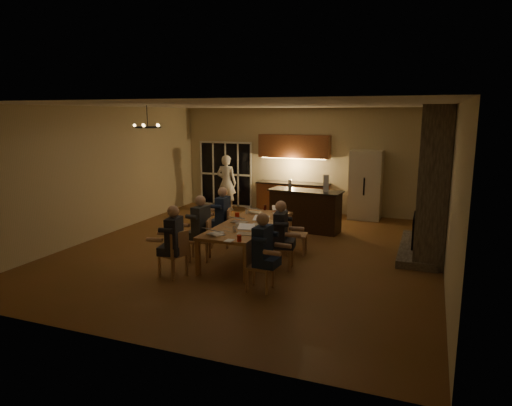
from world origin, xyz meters
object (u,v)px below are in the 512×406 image
object	(u,v)px
plate_far	(280,217)
laptop_d	(260,220)
chandelier	(148,127)
person_left_mid	(201,228)
bar_blender	(326,184)
dining_table	(249,241)
redcup_far	(275,208)
chair_left_far	(221,228)
mug_back	(247,212)
laptop_c	(239,217)
laptop_f	(279,209)
mug_mid	(265,216)
laptop_e	(255,208)
redcup_near	(239,238)
person_right_mid	(280,235)
standing_person	(226,183)
chair_left_mid	(200,240)
redcup_mid	(237,215)
plate_left	(218,233)
bar_island	(305,210)
chair_right_mid	(282,247)
chair_left_near	(173,253)
chair_right_near	(260,266)
can_cola	(265,208)
can_silver	(234,229)
laptop_a	(216,229)
refrigerator	(366,185)
laptop_b	(245,229)
mug_front	(237,225)
plate_near	(258,230)
bar_bottle	(290,184)
person_left_near	(174,242)
chair_right_far	(297,234)
person_left_far	(223,217)

from	to	relation	value
plate_far	laptop_d	bearing A→B (deg)	-100.54
chandelier	person_left_mid	bearing A→B (deg)	2.17
plate_far	bar_blender	world-z (taller)	bar_blender
dining_table	chandelier	world-z (taller)	chandelier
redcup_far	plate_far	xyz separation A→B (m)	(0.31, -0.64, -0.05)
dining_table	chair_left_far	size ratio (longest dim) A/B	3.20
dining_table	mug_back	distance (m)	1.04
dining_table	mug_back	bearing A→B (deg)	114.61
laptop_c	redcup_far	size ratio (longest dim) A/B	2.67
laptop_f	mug_mid	world-z (taller)	laptop_f
laptop_e	redcup_near	bearing A→B (deg)	107.94
chandelier	mug_back	xyz separation A→B (m)	(1.64, 1.41, -1.95)
person_right_mid	laptop_f	size ratio (longest dim) A/B	4.31
standing_person	plate_far	world-z (taller)	standing_person
chair_left_mid	person_right_mid	distance (m)	1.77
standing_person	redcup_mid	size ratio (longest dim) A/B	14.65
plate_left	bar_island	bearing A→B (deg)	78.01
redcup_near	chair_right_mid	bearing A→B (deg)	60.33
chair_left_near	chair_right_near	distance (m)	1.78
chandelier	can_cola	size ratio (longest dim) A/B	4.62
can_silver	plate_left	world-z (taller)	can_silver
laptop_a	plate_far	size ratio (longest dim) A/B	1.15
mug_mid	refrigerator	bearing A→B (deg)	68.28
dining_table	laptop_b	bearing A→B (deg)	-72.70
mug_mid	plate_far	size ratio (longest dim) A/B	0.36
mug_front	mug_mid	distance (m)	1.02
laptop_d	can_cola	xyz separation A→B (m)	(-0.41, 1.45, -0.05)
chair_right_mid	plate_near	xyz separation A→B (m)	(-0.50, -0.06, 0.31)
redcup_near	can_silver	size ratio (longest dim) A/B	1.00
laptop_b	mug_back	size ratio (longest dim) A/B	3.20
redcup_near	bar_bottle	bearing A→B (deg)	94.00
chair_left_far	redcup_far	xyz separation A→B (m)	(1.03, 0.89, 0.37)
can_cola	chair_left_mid	bearing A→B (deg)	-111.08
laptop_e	mug_back	bearing A→B (deg)	57.55
chair_left_far	person_right_mid	world-z (taller)	person_right_mid
laptop_b	can_cola	size ratio (longest dim) A/B	2.67
person_left_near	can_silver	xyz separation A→B (m)	(0.85, 0.84, 0.12)
chair_right_far	person_left_near	xyz separation A→B (m)	(-1.72, -2.23, 0.24)
chair_left_mid	bar_bottle	distance (m)	3.48
can_silver	plate_left	bearing A→B (deg)	-143.22
chair_right_mid	person_right_mid	size ratio (longest dim) A/B	0.64
chair_left_mid	chandelier	bearing A→B (deg)	-106.52
laptop_a	laptop_f	bearing A→B (deg)	-79.75
mug_front	plate_left	world-z (taller)	mug_front
mug_back	can_cola	world-z (taller)	can_cola
standing_person	laptop_d	distance (m)	5.14
chair_right_mid	plate_far	bearing A→B (deg)	13.57
laptop_d	laptop_f	bearing A→B (deg)	84.91
person_right_mid	chandelier	bearing A→B (deg)	83.58
person_left_far	mug_back	xyz separation A→B (m)	(0.50, 0.24, 0.11)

